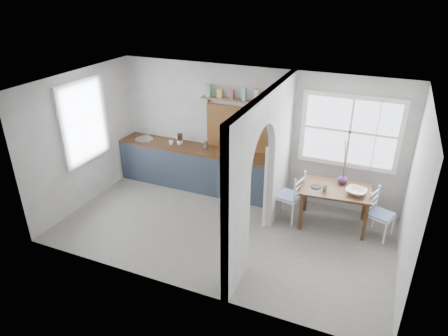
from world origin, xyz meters
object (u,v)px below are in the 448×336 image
at_px(kettle, 271,157).
at_px(vase, 343,179).
at_px(chair_left, 289,195).
at_px(chair_right, 381,214).
at_px(dining_table, 334,206).

bearing_deg(kettle, vase, 22.32).
distance_m(chair_left, kettle, 0.81).
distance_m(chair_left, chair_right, 1.62).
distance_m(dining_table, chair_left, 0.82).
relative_size(dining_table, chair_right, 1.40).
xyz_separation_m(dining_table, vase, (0.07, 0.23, 0.47)).
distance_m(chair_right, kettle, 2.19).
distance_m(dining_table, chair_right, 0.80).
height_order(chair_left, chair_right, chair_left).
xyz_separation_m(dining_table, kettle, (-1.29, 0.28, 0.64)).
height_order(dining_table, vase, vase).
bearing_deg(vase, kettle, 177.86).
bearing_deg(chair_left, vase, 122.51).
relative_size(dining_table, chair_left, 1.27).
bearing_deg(dining_table, kettle, 162.42).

